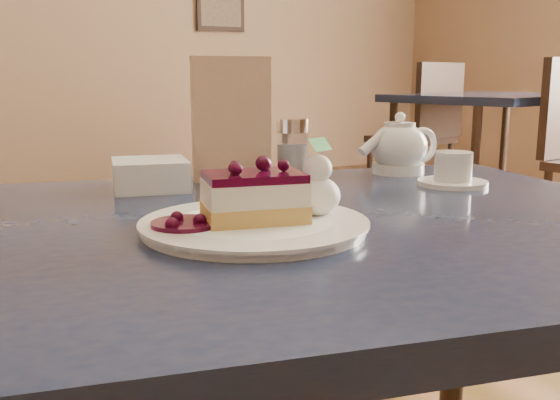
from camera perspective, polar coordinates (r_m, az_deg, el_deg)
name	(u,v)px	position (r m, az deg, el deg)	size (l,w,h in m)	color
main_table	(246,279)	(0.82, -3.15, -7.26)	(1.30, 0.98, 0.74)	#1F253A
dessert_plate	(254,226)	(0.75, -2.37, -2.37)	(0.27, 0.27, 0.01)	white
cheesecake_slice	(254,197)	(0.74, -2.39, 0.27)	(0.13, 0.10, 0.06)	tan
whipped_cream	(318,196)	(0.78, 3.45, 0.41)	(0.06, 0.06, 0.05)	white
berry_sauce	(185,224)	(0.73, -8.69, -2.17)	(0.08, 0.08, 0.01)	black
tea_set	(409,153)	(1.19, 11.70, 4.23)	(0.16, 0.26, 0.10)	white
menu_card	(231,119)	(1.11, -4.47, 7.37)	(0.14, 0.03, 0.22)	beige
sugar_shaker	(292,148)	(1.13, 1.12, 4.80)	(0.06, 0.06, 0.11)	white
napkin_stack	(150,174)	(1.04, -11.78, 2.30)	(0.12, 0.12, 0.05)	white
bg_table_far_right	(487,219)	(3.96, 18.40, -1.66)	(1.27, 1.99, 1.32)	#1F253A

